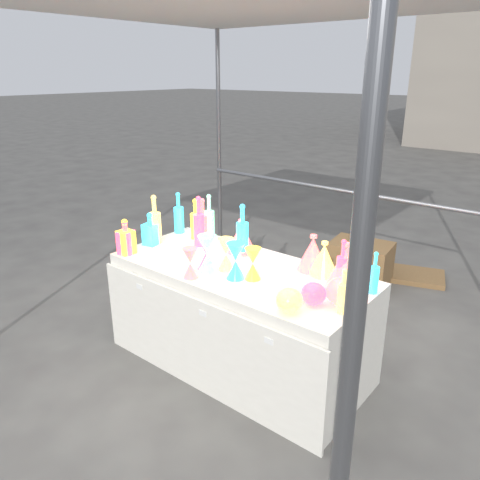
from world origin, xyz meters
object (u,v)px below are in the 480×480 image
Objects in this scene: cardboard_box_closed at (360,263)px; lampshade_0 at (241,236)px; decanter_0 at (126,236)px; hourglass_0 at (206,253)px; display_table at (239,317)px.

lampshade_0 is at bearing -105.87° from cardboard_box_closed.
hourglass_0 is at bearing 19.34° from decanter_0.
decanter_0 is at bearing -118.57° from lampshade_0.
display_table is 3.20× the size of cardboard_box_closed.
cardboard_box_closed is 2.20× the size of decanter_0.
decanter_0 is at bearing -119.48° from cardboard_box_closed.
lampshade_0 is at bearing 46.48° from decanter_0.
cardboard_box_closed is (0.06, 1.83, -0.17)m from display_table.
hourglass_0 is 0.39m from lampshade_0.
decanter_0 is (-0.81, -0.30, 0.51)m from display_table.
display_table is 0.59m from lampshade_0.
lampshade_0 reaches higher than cardboard_box_closed.
cardboard_box_closed is at bearing 83.29° from hourglass_0.
lampshade_0 reaches higher than display_table.
hourglass_0 is (-0.17, -0.14, 0.49)m from display_table.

